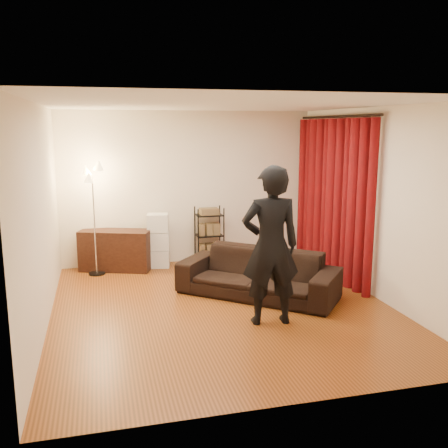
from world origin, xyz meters
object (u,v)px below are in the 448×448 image
object	(u,v)px
media_cabinet	(116,250)
storage_boxes	(158,241)
sofa	(258,274)
wire_shelf	(209,235)
person	(271,246)
floor_lamp	(94,221)

from	to	relation	value
media_cabinet	storage_boxes	size ratio (longest dim) A/B	1.25
sofa	wire_shelf	xyz separation A→B (m)	(-0.29, 1.93, 0.18)
sofa	media_cabinet	bearing A→B (deg)	175.97
media_cabinet	storage_boxes	distance (m)	0.74
person	floor_lamp	size ratio (longest dim) A/B	1.09
storage_boxes	floor_lamp	xyz separation A→B (m)	(-1.06, -0.19, 0.44)
storage_boxes	floor_lamp	world-z (taller)	floor_lamp
sofa	floor_lamp	world-z (taller)	floor_lamp
person	storage_boxes	bearing A→B (deg)	-65.34
wire_shelf	floor_lamp	xyz separation A→B (m)	(-1.98, -0.25, 0.40)
sofa	person	bearing A→B (deg)	-59.75
sofa	media_cabinet	xyz separation A→B (m)	(-1.95, 1.88, 0.01)
media_cabinet	wire_shelf	size ratio (longest dim) A/B	1.17
sofa	storage_boxes	xyz separation A→B (m)	(-1.22, 1.87, 0.14)
media_cabinet	wire_shelf	bearing A→B (deg)	21.41
sofa	storage_boxes	distance (m)	2.24
wire_shelf	floor_lamp	world-z (taller)	floor_lamp
person	floor_lamp	xyz separation A→B (m)	(-2.10, 2.67, -0.08)
wire_shelf	storage_boxes	bearing A→B (deg)	165.25
person	storage_boxes	distance (m)	3.09
person	wire_shelf	bearing A→B (deg)	-82.97
floor_lamp	storage_boxes	bearing A→B (deg)	10.28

